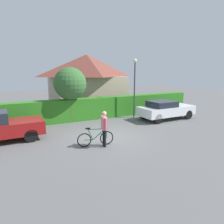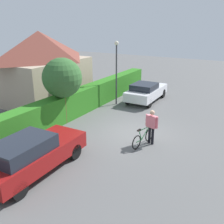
{
  "view_description": "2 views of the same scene",
  "coord_description": "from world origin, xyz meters",
  "px_view_note": "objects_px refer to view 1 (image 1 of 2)",
  "views": [
    {
      "loc": [
        -4.75,
        -9.77,
        3.57
      ],
      "look_at": [
        0.63,
        0.54,
        1.24
      ],
      "focal_mm": 33.44,
      "sensor_mm": 36.0,
      "label": 1
    },
    {
      "loc": [
        -11.59,
        -5.36,
        5.68
      ],
      "look_at": [
        -0.95,
        0.8,
        1.34
      ],
      "focal_mm": 41.84,
      "sensor_mm": 36.0,
      "label": 2
    }
  ],
  "objects_px": {
    "parked_car_far": "(165,109)",
    "bicycle": "(96,138)",
    "tree_kerbside": "(70,84)",
    "fire_hydrant": "(29,124)",
    "street_lamp": "(135,80)",
    "person_rider": "(104,126)"
  },
  "relations": [
    {
      "from": "parked_car_far",
      "to": "bicycle",
      "type": "distance_m",
      "value": 7.31
    },
    {
      "from": "parked_car_far",
      "to": "bicycle",
      "type": "xyz_separation_m",
      "value": [
        -6.77,
        -2.75,
        -0.36
      ]
    },
    {
      "from": "tree_kerbside",
      "to": "fire_hydrant",
      "type": "distance_m",
      "value": 3.73
    },
    {
      "from": "parked_car_far",
      "to": "fire_hydrant",
      "type": "bearing_deg",
      "value": 170.92
    },
    {
      "from": "fire_hydrant",
      "to": "bicycle",
      "type": "bearing_deg",
      "value": -59.35
    },
    {
      "from": "street_lamp",
      "to": "bicycle",
      "type": "bearing_deg",
      "value": -139.56
    },
    {
      "from": "tree_kerbside",
      "to": "fire_hydrant",
      "type": "bearing_deg",
      "value": -163.11
    },
    {
      "from": "tree_kerbside",
      "to": "person_rider",
      "type": "bearing_deg",
      "value": -90.11
    },
    {
      "from": "bicycle",
      "to": "person_rider",
      "type": "bearing_deg",
      "value": -38.96
    },
    {
      "from": "bicycle",
      "to": "parked_car_far",
      "type": "bearing_deg",
      "value": 22.09
    },
    {
      "from": "tree_kerbside",
      "to": "fire_hydrant",
      "type": "relative_size",
      "value": 4.67
    },
    {
      "from": "person_rider",
      "to": "tree_kerbside",
      "type": "distance_m",
      "value": 5.61
    },
    {
      "from": "bicycle",
      "to": "tree_kerbside",
      "type": "height_order",
      "value": "tree_kerbside"
    },
    {
      "from": "parked_car_far",
      "to": "person_rider",
      "type": "bearing_deg",
      "value": -154.9
    },
    {
      "from": "bicycle",
      "to": "person_rider",
      "type": "height_order",
      "value": "person_rider"
    },
    {
      "from": "bicycle",
      "to": "fire_hydrant",
      "type": "distance_m",
      "value": 4.92
    },
    {
      "from": "parked_car_far",
      "to": "tree_kerbside",
      "type": "height_order",
      "value": "tree_kerbside"
    },
    {
      "from": "street_lamp",
      "to": "tree_kerbside",
      "type": "height_order",
      "value": "street_lamp"
    },
    {
      "from": "street_lamp",
      "to": "tree_kerbside",
      "type": "xyz_separation_m",
      "value": [
        -4.68,
        0.82,
        -0.17
      ]
    },
    {
      "from": "parked_car_far",
      "to": "bicycle",
      "type": "height_order",
      "value": "parked_car_far"
    },
    {
      "from": "person_rider",
      "to": "fire_hydrant",
      "type": "bearing_deg",
      "value": 122.25
    },
    {
      "from": "parked_car_far",
      "to": "street_lamp",
      "type": "xyz_separation_m",
      "value": [
        -1.75,
        1.53,
        2.09
      ]
    }
  ]
}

